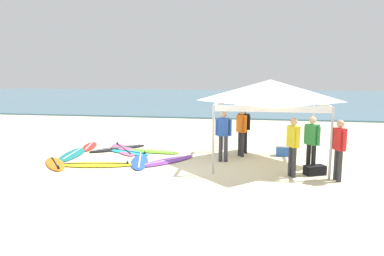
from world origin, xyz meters
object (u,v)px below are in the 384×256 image
(surfboard_yellow, at_px, (96,164))
(person_orange, at_px, (241,129))
(surfboard_black, at_px, (118,148))
(surfboard_lime, at_px, (154,151))
(surfboard_teal, at_px, (73,154))
(surfboard_purple, at_px, (168,161))
(surfboard_orange, at_px, (55,164))
(person_green, at_px, (312,141))
(surfboard_pink, at_px, (123,149))
(person_black, at_px, (244,127))
(cooler_box, at_px, (283,150))
(canopy_tent, at_px, (270,91))
(gear_bag_near_tent, at_px, (315,170))
(surfboard_blue, at_px, (140,162))
(surfboard_cyan, at_px, (128,152))
(person_blue, at_px, (223,133))
(surfboard_red, at_px, (89,146))
(person_yellow, at_px, (293,143))
(person_red, at_px, (339,146))

(surfboard_yellow, height_order, person_orange, person_orange)
(surfboard_yellow, height_order, surfboard_black, same)
(surfboard_yellow, relative_size, surfboard_lime, 1.19)
(surfboard_teal, distance_m, surfboard_purple, 3.68)
(surfboard_orange, height_order, person_green, person_green)
(surfboard_pink, xyz_separation_m, surfboard_purple, (2.13, -1.51, 0.00))
(surfboard_orange, bearing_deg, person_black, 25.21)
(surfboard_lime, distance_m, surfboard_pink, 1.26)
(surfboard_lime, xyz_separation_m, person_green, (5.39, -2.04, 0.95))
(person_black, relative_size, cooler_box, 3.42)
(canopy_tent, relative_size, gear_bag_near_tent, 5.68)
(surfboard_blue, xyz_separation_m, cooler_box, (4.78, 1.85, 0.16))
(gear_bag_near_tent, bearing_deg, surfboard_pink, 161.06)
(surfboard_black, bearing_deg, person_orange, -4.65)
(canopy_tent, xyz_separation_m, surfboard_cyan, (-5.11, 0.63, -2.35))
(surfboard_teal, xyz_separation_m, gear_bag_near_tent, (8.27, -1.24, 0.10))
(surfboard_teal, relative_size, cooler_box, 4.85)
(surfboard_orange, distance_m, person_black, 6.68)
(person_black, bearing_deg, person_blue, -113.11)
(surfboard_purple, height_order, gear_bag_near_tent, gear_bag_near_tent)
(surfboard_lime, bearing_deg, gear_bag_near_tent, -21.48)
(surfboard_red, bearing_deg, canopy_tent, -11.00)
(surfboard_orange, height_order, cooler_box, cooler_box)
(surfboard_yellow, height_order, surfboard_cyan, same)
(surfboard_teal, distance_m, person_green, 8.29)
(person_yellow, distance_m, person_red, 1.22)
(cooler_box, bearing_deg, gear_bag_near_tent, -72.85)
(person_blue, bearing_deg, surfboard_purple, -169.41)
(surfboard_black, relative_size, person_green, 1.22)
(surfboard_teal, bearing_deg, canopy_tent, 0.08)
(person_red, bearing_deg, surfboard_purple, 165.60)
(surfboard_black, bearing_deg, canopy_tent, -11.72)
(person_black, bearing_deg, gear_bag_near_tent, -50.35)
(surfboard_cyan, bearing_deg, surfboard_blue, -56.30)
(gear_bag_near_tent, height_order, cooler_box, cooler_box)
(surfboard_black, bearing_deg, person_green, -18.54)
(surfboard_blue, height_order, gear_bag_near_tent, gear_bag_near_tent)
(person_blue, bearing_deg, person_red, -26.64)
(canopy_tent, relative_size, surfboard_orange, 1.81)
(person_blue, distance_m, cooler_box, 2.53)
(surfboard_cyan, xyz_separation_m, person_green, (6.32, -1.76, 0.95))
(gear_bag_near_tent, bearing_deg, person_orange, 137.43)
(surfboard_orange, distance_m, person_red, 8.73)
(person_orange, relative_size, person_green, 1.00)
(surfboard_blue, distance_m, person_red, 6.20)
(surfboard_teal, bearing_deg, person_yellow, -11.49)
(surfboard_cyan, bearing_deg, surfboard_teal, -160.80)
(surfboard_pink, distance_m, surfboard_cyan, 0.54)
(person_black, bearing_deg, person_green, -50.44)
(surfboard_pink, relative_size, cooler_box, 4.81)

